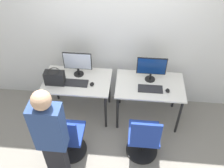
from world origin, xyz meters
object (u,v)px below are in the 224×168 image
(handbag, at_px, (55,78))
(mouse_right, at_px, (168,91))
(keyboard_right, at_px, (150,89))
(office_chair_left, at_px, (68,139))
(person_left, at_px, (51,138))
(monitor_left, at_px, (78,63))
(keyboard_left, at_px, (76,83))
(monitor_right, at_px, (151,68))
(mouse_left, at_px, (92,84))
(office_chair_right, at_px, (144,139))

(handbag, bearing_deg, mouse_right, -0.69)
(keyboard_right, xyz_separation_m, handbag, (-1.46, 0.00, 0.11))
(office_chair_left, xyz_separation_m, handbag, (-0.31, 0.74, 0.49))
(office_chair_left, xyz_separation_m, person_left, (-0.05, -0.37, 0.53))
(mouse_right, bearing_deg, handbag, 179.31)
(monitor_left, distance_m, keyboard_left, 0.32)
(person_left, relative_size, mouse_right, 18.32)
(monitor_right, bearing_deg, keyboard_left, -169.85)
(mouse_left, height_order, office_chair_right, office_chair_right)
(mouse_left, bearing_deg, handbag, -178.46)
(office_chair_left, relative_size, office_chair_right, 1.00)
(keyboard_right, height_order, mouse_right, mouse_right)
(person_left, relative_size, monitor_right, 3.68)
(office_chair_right, bearing_deg, monitor_left, 140.04)
(office_chair_left, relative_size, keyboard_right, 2.43)
(mouse_left, height_order, office_chair_left, office_chair_left)
(mouse_right, relative_size, office_chair_right, 0.10)
(monitor_left, xyz_separation_m, handbag, (-0.32, -0.25, -0.12))
(keyboard_left, relative_size, office_chair_right, 0.41)
(monitor_right, xyz_separation_m, keyboard_right, (0.00, -0.23, -0.22))
(keyboard_left, bearing_deg, office_chair_right, -32.16)
(monitor_left, bearing_deg, keyboard_right, -12.30)
(mouse_left, xyz_separation_m, keyboard_right, (0.89, -0.02, -0.01))
(mouse_left, bearing_deg, keyboard_right, -1.05)
(keyboard_left, xyz_separation_m, person_left, (-0.05, -1.13, 0.14))
(mouse_left, relative_size, handbag, 0.30)
(mouse_right, bearing_deg, office_chair_right, -117.28)
(person_left, xyz_separation_m, mouse_right, (1.45, 1.09, -0.14))
(office_chair_left, xyz_separation_m, monitor_right, (1.15, 0.97, 0.61))
(mouse_left, relative_size, person_left, 0.05)
(mouse_left, relative_size, office_chair_right, 0.10)
(person_left, distance_m, office_chair_right, 1.32)
(mouse_left, bearing_deg, keyboard_left, 178.24)
(office_chair_right, distance_m, handbag, 1.61)
(monitor_left, xyz_separation_m, mouse_right, (1.40, -0.27, -0.22))
(keyboard_left, relative_size, office_chair_left, 0.41)
(monitor_left, height_order, office_chair_right, monitor_left)
(person_left, height_order, keyboard_right, person_left)
(person_left, xyz_separation_m, keyboard_right, (1.19, 1.11, -0.14))
(keyboard_left, bearing_deg, keyboard_right, -1.21)
(monitor_right, bearing_deg, mouse_left, -166.62)
(keyboard_left, xyz_separation_m, office_chair_right, (1.08, -0.68, -0.38))
(keyboard_left, bearing_deg, person_left, -92.61)
(mouse_left, height_order, mouse_right, same)
(mouse_left, distance_m, mouse_right, 1.15)
(office_chair_left, distance_m, keyboard_right, 1.42)
(keyboard_right, xyz_separation_m, office_chair_right, (-0.07, -0.65, -0.38))
(keyboard_left, relative_size, monitor_right, 0.83)
(office_chair_left, bearing_deg, mouse_right, 27.18)
(office_chair_left, xyz_separation_m, keyboard_right, (1.15, 0.74, 0.38))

